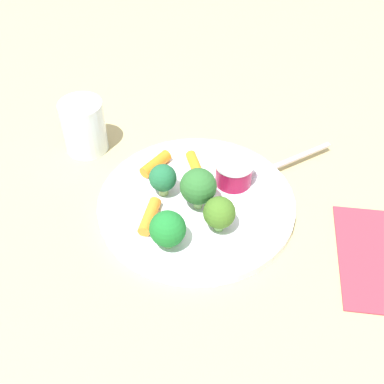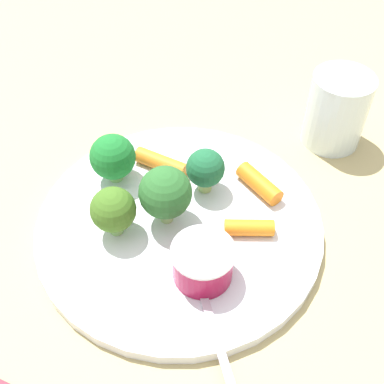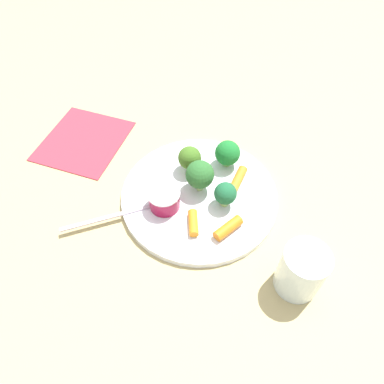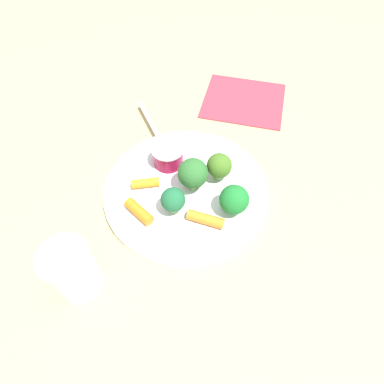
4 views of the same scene
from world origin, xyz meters
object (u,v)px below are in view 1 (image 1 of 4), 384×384
(broccoli_floret_2, at_px, (219,213))
(drinking_glass, at_px, (84,127))
(broccoli_floret_0, at_px, (201,186))
(plate, at_px, (196,203))
(sauce_cup, at_px, (234,173))
(carrot_stick_0, at_px, (194,164))
(fork, at_px, (277,166))
(broccoli_floret_1, at_px, (163,178))
(broccoli_floret_3, at_px, (168,229))
(carrot_stick_1, at_px, (156,164))
(carrot_stick_2, at_px, (150,216))

(broccoli_floret_2, relative_size, drinking_glass, 0.62)
(broccoli_floret_0, height_order, drinking_glass, drinking_glass)
(plate, xyz_separation_m, sauce_cup, (0.03, -0.06, 0.02))
(broccoli_floret_2, bearing_deg, carrot_stick_0, 4.79)
(broccoli_floret_0, bearing_deg, plate, 18.90)
(plate, relative_size, fork, 1.48)
(broccoli_floret_1, relative_size, broccoli_floret_3, 0.92)
(plate, distance_m, broccoli_floret_3, 0.09)
(broccoli_floret_1, bearing_deg, drinking_glass, 37.61)
(drinking_glass, bearing_deg, sauce_cup, -122.09)
(broccoli_floret_2, xyz_separation_m, carrot_stick_0, (0.12, 0.01, -0.02))
(carrot_stick_1, bearing_deg, broccoli_floret_2, -153.14)
(carrot_stick_1, height_order, fork, carrot_stick_1)
(plate, height_order, broccoli_floret_1, broccoli_floret_1)
(drinking_glass, bearing_deg, plate, -136.68)
(broccoli_floret_0, relative_size, broccoli_floret_3, 1.17)
(carrot_stick_1, bearing_deg, broccoli_floret_1, -175.25)
(carrot_stick_1, bearing_deg, broccoli_floret_3, 179.44)
(carrot_stick_0, xyz_separation_m, carrot_stick_1, (0.01, 0.05, 0.00))
(plate, height_order, broccoli_floret_0, broccoli_floret_0)
(broccoli_floret_2, bearing_deg, sauce_cup, -25.15)
(plate, xyz_separation_m, carrot_stick_2, (-0.03, 0.06, 0.01))
(broccoli_floret_0, height_order, carrot_stick_0, broccoli_floret_0)
(broccoli_floret_2, relative_size, fork, 0.28)
(sauce_cup, height_order, carrot_stick_0, sauce_cup)
(broccoli_floret_2, distance_m, carrot_stick_0, 0.12)
(plate, height_order, broccoli_floret_2, broccoli_floret_2)
(plate, bearing_deg, fork, -69.66)
(carrot_stick_0, relative_size, carrot_stick_1, 0.88)
(fork, relative_size, drinking_glass, 2.21)
(broccoli_floret_2, height_order, carrot_stick_1, broccoli_floret_2)
(sauce_cup, distance_m, drinking_glass, 0.23)
(plate, bearing_deg, broccoli_floret_2, -161.45)
(broccoli_floret_3, height_order, fork, broccoli_floret_3)
(broccoli_floret_2, xyz_separation_m, carrot_stick_1, (0.13, 0.06, -0.02))
(plate, height_order, carrot_stick_1, carrot_stick_1)
(sauce_cup, bearing_deg, carrot_stick_0, 51.91)
(broccoli_floret_2, distance_m, drinking_glass, 0.26)
(carrot_stick_1, distance_m, drinking_glass, 0.13)
(carrot_stick_1, xyz_separation_m, fork, (-0.03, -0.17, -0.01))
(carrot_stick_0, distance_m, carrot_stick_2, 0.12)
(broccoli_floret_2, height_order, carrot_stick_2, broccoli_floret_2)
(carrot_stick_1, bearing_deg, broccoli_floret_0, -149.24)
(broccoli_floret_3, height_order, carrot_stick_1, broccoli_floret_3)
(sauce_cup, relative_size, drinking_glass, 0.65)
(plate, relative_size, broccoli_floret_1, 5.61)
(carrot_stick_0, height_order, drinking_glass, drinking_glass)
(plate, relative_size, broccoli_floret_0, 4.39)
(sauce_cup, height_order, drinking_glass, drinking_glass)
(carrot_stick_2, bearing_deg, broccoli_floret_3, -157.26)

